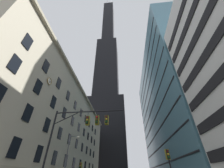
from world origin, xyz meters
name	(u,v)px	position (x,y,z in m)	size (l,w,h in m)	color
station_building	(59,131)	(-16.99, 23.84, 11.78)	(12.66, 59.68, 23.60)	#B2A88E
dark_skyscraper	(107,83)	(-11.46, 74.46, 64.10)	(26.29, 26.29, 218.34)	black
glass_office_midrise	(176,107)	(19.65, 31.93, 21.20)	(17.41, 50.43, 42.39)	teal
traffic_signal_mast	(83,127)	(-2.93, 2.26, 5.88)	(8.32, 0.63, 7.77)	black
traffic_light_near_right	(168,157)	(6.37, 4.82, 3.09)	(0.40, 0.63, 3.67)	black
traffic_light_far_left	(80,167)	(-6.61, 14.80, 2.70)	(0.40, 0.63, 3.23)	black
street_lamppost	(69,154)	(-8.12, 12.15, 4.49)	(1.91, 0.32, 7.33)	#47474C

